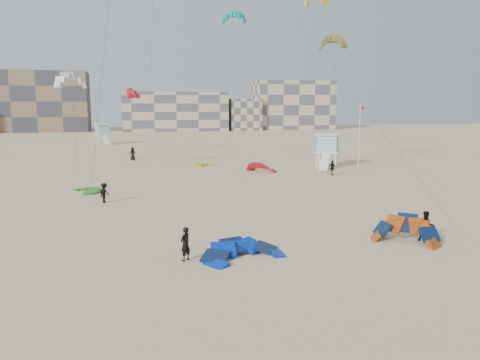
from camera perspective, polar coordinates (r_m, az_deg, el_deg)
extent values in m
plane|color=#D2BA8C|center=(21.89, -2.24, -11.76)|extent=(320.00, 320.00, 0.00)
imported|color=black|center=(23.97, -6.69, -7.74)|extent=(0.75, 0.74, 1.75)
imported|color=black|center=(29.10, 21.77, -5.28)|extent=(1.08, 1.00, 1.79)
imported|color=black|center=(39.34, -16.21, -1.52)|extent=(1.07, 1.21, 1.62)
imported|color=black|center=(53.80, 11.19, 1.45)|extent=(0.94, 1.00, 1.66)
imported|color=black|center=(69.11, -12.95, 3.13)|extent=(1.02, 0.77, 1.87)
imported|color=black|center=(76.63, 10.69, 3.74)|extent=(0.58, 1.69, 1.81)
cylinder|color=#3F3F3F|center=(40.60, -16.35, 13.64)|extent=(3.06, 3.73, 20.57)
cylinder|color=#3F3F3F|center=(38.78, 10.91, 13.65)|extent=(5.50, 24.09, 20.00)
cylinder|color=#3F3F3F|center=(53.50, -19.56, 6.32)|extent=(1.07, 7.73, 9.45)
cylinder|color=#3F3F3F|center=(63.59, -10.71, 15.86)|extent=(1.07, 7.07, 29.01)
cylinder|color=#3F3F3F|center=(55.12, 11.61, 9.08)|extent=(0.87, 4.87, 13.99)
cylinder|color=#3F3F3F|center=(76.54, 9.86, 12.04)|extent=(5.65, 7.83, 21.92)
cylinder|color=#3F3F3F|center=(77.78, -2.69, 11.55)|extent=(4.71, 2.84, 20.41)
cylinder|color=#3F3F3F|center=(78.43, -12.96, 7.02)|extent=(0.40, 1.08, 8.64)
cube|color=white|center=(60.79, 10.63, 3.40)|extent=(4.02, 4.02, 0.15)
cube|color=#93BDC9|center=(60.70, 10.66, 4.45)|extent=(3.30, 3.30, 2.10)
cube|color=white|center=(60.62, 10.69, 5.52)|extent=(4.16, 4.16, 0.17)
cube|color=white|center=(58.34, 11.72, 2.13)|extent=(2.42, 3.09, 1.74)
cube|color=white|center=(99.90, -16.38, 5.30)|extent=(3.53, 3.53, 0.14)
cube|color=#93BDC9|center=(99.84, -16.41, 5.92)|extent=(2.90, 2.90, 2.03)
cube|color=white|center=(99.79, -16.44, 6.55)|extent=(3.66, 3.66, 0.16)
cube|color=white|center=(97.23, -16.44, 4.62)|extent=(1.80, 3.05, 1.68)
cylinder|color=white|center=(62.42, 14.33, 5.31)|extent=(0.10, 0.10, 8.03)
cube|color=red|center=(62.45, 14.71, 8.52)|extent=(0.60, 0.02, 0.40)
cube|color=brown|center=(156.30, -23.14, 8.77)|extent=(28.00, 14.00, 18.00)
cube|color=tan|center=(150.74, -8.03, 8.27)|extent=(32.00, 16.00, 12.00)
cube|color=tan|center=(161.35, 6.35, 9.06)|extent=(26.00, 14.00, 16.00)
cube|color=tan|center=(152.40, 0.39, 7.99)|extent=(10.00, 10.00, 10.00)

